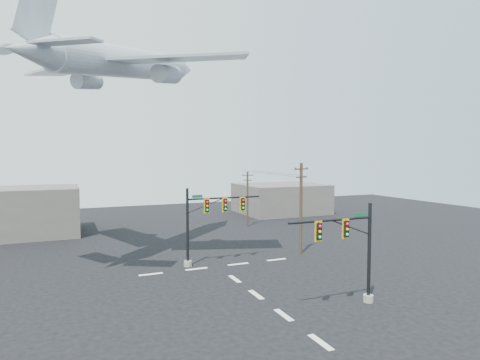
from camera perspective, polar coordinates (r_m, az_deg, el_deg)
name	(u,v)px	position (r m, az deg, el deg)	size (l,w,h in m)	color
ground	(284,315)	(26.62, 6.23, -18.55)	(120.00, 120.00, 0.00)	black
lane_markings	(248,289)	(31.08, 1.21, -15.23)	(14.00, 21.20, 0.01)	white
signal_mast_near	(353,251)	(27.99, 15.82, -9.70)	(6.66, 0.75, 6.81)	gray
signal_mast_far	(207,221)	(36.92, -4.73, -5.82)	(7.46, 0.78, 7.07)	gray
utility_pole_a	(301,206)	(41.19, 8.66, -3.73)	(1.83, 0.56, 9.26)	#462E1E
utility_pole_b	(248,198)	(56.47, 1.08, -2.55)	(1.53, 0.57, 7.76)	#462E1E
power_lines	(270,173)	(48.45, 4.29, 0.99)	(3.06, 16.50, 0.03)	black
airliner	(126,63)	(41.45, -15.88, 15.69)	(21.90, 22.20, 7.03)	#B8BDC5
building_left	(0,213)	(57.41, -30.96, -4.01)	(18.00, 10.00, 6.00)	#625D56
building_right	(281,198)	(70.73, 5.80, -2.62)	(14.00, 12.00, 5.00)	#625D56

